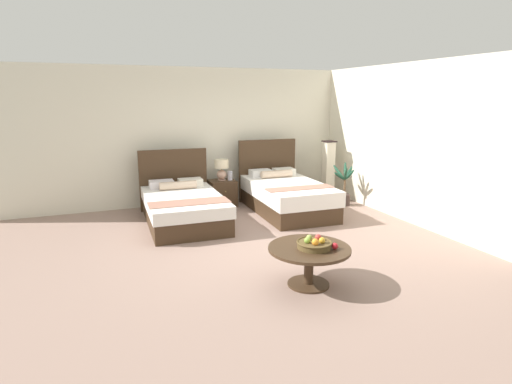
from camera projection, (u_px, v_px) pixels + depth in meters
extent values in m
cube|color=gray|center=(269.00, 243.00, 6.50)|extent=(9.25, 9.51, 0.02)
cube|color=silver|center=(215.00, 136.00, 8.87)|extent=(9.25, 0.12, 2.80)
cube|color=silver|center=(404.00, 143.00, 7.56)|extent=(0.12, 5.11, 2.80)
cube|color=#3F2B1B|center=(184.00, 215.00, 7.43)|extent=(1.32, 2.12, 0.31)
cube|color=white|center=(184.00, 201.00, 7.37)|extent=(1.36, 2.16, 0.20)
cube|color=#3F2B1B|center=(174.00, 180.00, 8.31)|extent=(1.34, 0.10, 1.21)
cube|color=white|center=(162.00, 184.00, 7.96)|extent=(0.46, 0.31, 0.14)
cube|color=white|center=(190.00, 182.00, 8.14)|extent=(0.46, 0.31, 0.14)
cylinder|color=beige|center=(178.00, 185.00, 7.83)|extent=(0.70, 0.17, 0.15)
cube|color=#A4725F|center=(189.00, 202.00, 6.84)|extent=(1.33, 0.48, 0.01)
cube|color=#3F2B1B|center=(288.00, 205.00, 8.16)|extent=(1.27, 2.18, 0.31)
cube|color=white|center=(288.00, 190.00, 8.09)|extent=(1.31, 2.22, 0.28)
cube|color=#3F2B1B|center=(267.00, 170.00, 9.06)|extent=(1.28, 0.10, 1.32)
cube|color=white|center=(260.00, 173.00, 8.70)|extent=(0.44, 0.31, 0.14)
cube|color=white|center=(284.00, 172.00, 8.88)|extent=(0.44, 0.31, 0.14)
cylinder|color=beige|center=(277.00, 174.00, 8.57)|extent=(0.67, 0.17, 0.15)
cube|color=#A4725F|center=(300.00, 188.00, 7.57)|extent=(1.27, 0.37, 0.01)
cube|color=#3F2B1B|center=(222.00, 193.00, 8.62)|extent=(0.53, 0.46, 0.54)
sphere|color=tan|center=(226.00, 192.00, 8.38)|extent=(0.02, 0.02, 0.02)
cylinder|color=tan|center=(222.00, 180.00, 8.58)|extent=(0.16, 0.16, 0.02)
ellipsoid|color=tan|center=(222.00, 175.00, 8.55)|extent=(0.20, 0.20, 0.19)
cylinder|color=#99844C|center=(222.00, 169.00, 8.53)|extent=(0.02, 0.02, 0.04)
cylinder|color=beige|center=(221.00, 164.00, 8.50)|extent=(0.29, 0.29, 0.17)
cylinder|color=#B9B6C5|center=(230.00, 176.00, 8.56)|extent=(0.10, 0.10, 0.17)
torus|color=#B9B6C5|center=(230.00, 172.00, 8.54)|extent=(0.10, 0.10, 0.01)
cylinder|color=#3F2B1B|center=(308.00, 284.00, 5.02)|extent=(0.50, 0.50, 0.02)
cylinder|color=#3F2B1B|center=(309.00, 268.00, 4.98)|extent=(0.11, 0.11, 0.44)
cylinder|color=#3F2B1B|center=(309.00, 249.00, 4.92)|extent=(0.98, 0.98, 0.04)
cylinder|color=brown|center=(314.00, 245.00, 4.88)|extent=(0.40, 0.40, 0.07)
torus|color=brown|center=(314.00, 242.00, 4.88)|extent=(0.42, 0.42, 0.02)
sphere|color=#88B340|center=(307.00, 240.00, 4.84)|extent=(0.08, 0.08, 0.08)
sphere|color=orange|center=(315.00, 242.00, 4.78)|extent=(0.08, 0.08, 0.08)
sphere|color=gold|center=(322.00, 241.00, 4.84)|extent=(0.07, 0.07, 0.07)
sphere|color=#B33632|center=(318.00, 237.00, 4.94)|extent=(0.08, 0.08, 0.08)
sphere|color=#91AC4A|center=(309.00, 238.00, 4.94)|extent=(0.07, 0.07, 0.07)
sphere|color=red|center=(335.00, 246.00, 4.85)|extent=(0.08, 0.08, 0.08)
cube|color=black|center=(327.00, 198.00, 9.31)|extent=(0.25, 0.25, 0.03)
cube|color=beige|center=(328.00, 170.00, 9.17)|extent=(0.21, 0.21, 1.23)
cube|color=black|center=(329.00, 141.00, 9.03)|extent=(0.25, 0.25, 0.02)
cylinder|color=#3F302B|center=(344.00, 200.00, 8.71)|extent=(0.24, 0.24, 0.24)
cylinder|color=brown|center=(345.00, 187.00, 8.65)|extent=(0.04, 0.04, 0.31)
ellipsoid|color=#224C37|center=(349.00, 173.00, 8.64)|extent=(0.24, 0.10, 0.30)
ellipsoid|color=#224C37|center=(345.00, 171.00, 8.70)|extent=(0.19, 0.27, 0.38)
ellipsoid|color=#224C37|center=(339.00, 172.00, 8.70)|extent=(0.15, 0.35, 0.32)
ellipsoid|color=#224C37|center=(340.00, 176.00, 8.57)|extent=(0.28, 0.09, 0.21)
ellipsoid|color=#224C37|center=(346.00, 174.00, 8.46)|extent=(0.18, 0.27, 0.35)
ellipsoid|color=#224C37|center=(349.00, 175.00, 8.54)|extent=(0.16, 0.21, 0.28)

